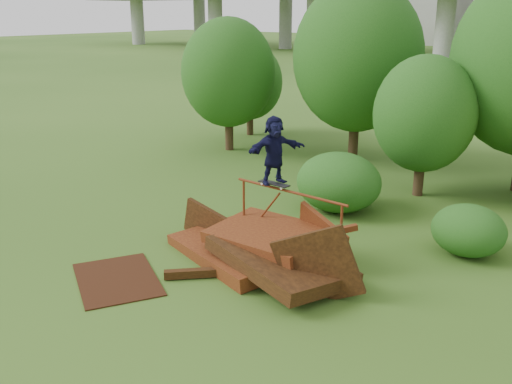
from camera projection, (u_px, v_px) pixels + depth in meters
The scene contains 12 objects.
ground at pixel (228, 292), 12.27m from camera, with size 240.00×240.00×0.00m, color #2D5116.
scrap_pile at pixel (261, 249), 13.44m from camera, with size 5.82×3.59×2.04m.
grind_rail at pixel (289, 209), 13.45m from camera, with size 3.19×0.22×1.77m.
skateboard at pixel (274, 184), 13.58m from camera, with size 0.84×0.26×0.09m.
skater at pixel (274, 150), 13.33m from camera, with size 1.50×0.48×1.61m, color black.
flat_plate at pixel (117, 279), 12.82m from camera, with size 2.37×1.69×0.03m, color #32170A.
tree_0 at pixel (228, 73), 23.74m from camera, with size 3.94×3.94×5.56m.
tree_1 at pixel (358, 57), 21.76m from camera, with size 4.98×4.98×6.93m.
tree_2 at pixel (425, 114), 17.87m from camera, with size 3.21×3.21×4.52m.
tree_6 at pixel (250, 82), 26.92m from camera, with size 3.10×3.10×4.33m.
shrub_left at pixel (339, 182), 16.99m from camera, with size 2.57×2.38×1.78m, color #184412.
shrub_right at pixel (468, 230), 13.96m from camera, with size 1.81×1.66×1.28m, color #184412.
Camera 1 is at (7.25, -8.32, 5.80)m, focal length 40.00 mm.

